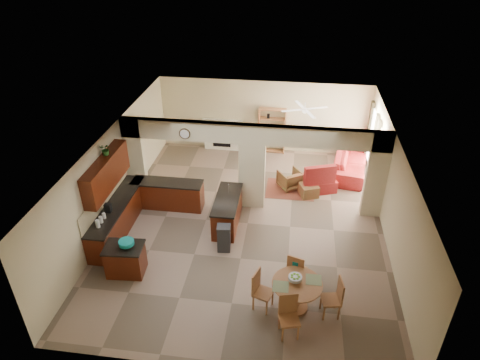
# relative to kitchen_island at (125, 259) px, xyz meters

# --- Properties ---
(floor) EXTENTS (10.00, 10.00, 0.00)m
(floor) POSITION_rel_kitchen_island_xyz_m (2.85, 2.50, -0.42)
(floor) COLOR #886F5E
(floor) RESTS_ON ground
(ceiling) EXTENTS (10.00, 10.00, 0.00)m
(ceiling) POSITION_rel_kitchen_island_xyz_m (2.85, 2.50, 2.38)
(ceiling) COLOR white
(ceiling) RESTS_ON wall_back
(wall_back) EXTENTS (8.00, 0.00, 8.00)m
(wall_back) POSITION_rel_kitchen_island_xyz_m (2.85, 7.50, 0.98)
(wall_back) COLOR beige
(wall_back) RESTS_ON floor
(wall_front) EXTENTS (8.00, 0.00, 8.00)m
(wall_front) POSITION_rel_kitchen_island_xyz_m (2.85, -2.50, 0.98)
(wall_front) COLOR beige
(wall_front) RESTS_ON floor
(wall_left) EXTENTS (0.00, 10.00, 10.00)m
(wall_left) POSITION_rel_kitchen_island_xyz_m (-1.15, 2.50, 0.98)
(wall_left) COLOR beige
(wall_left) RESTS_ON floor
(wall_right) EXTENTS (0.00, 10.00, 10.00)m
(wall_right) POSITION_rel_kitchen_island_xyz_m (6.85, 2.50, 0.98)
(wall_right) COLOR beige
(wall_right) RESTS_ON floor
(partition_left_pier) EXTENTS (0.60, 0.25, 2.80)m
(partition_left_pier) POSITION_rel_kitchen_island_xyz_m (-0.85, 3.50, 0.98)
(partition_left_pier) COLOR beige
(partition_left_pier) RESTS_ON floor
(partition_center_pier) EXTENTS (0.80, 0.25, 2.20)m
(partition_center_pier) POSITION_rel_kitchen_island_xyz_m (2.85, 3.50, 0.68)
(partition_center_pier) COLOR beige
(partition_center_pier) RESTS_ON floor
(partition_right_pier) EXTENTS (0.60, 0.25, 2.80)m
(partition_right_pier) POSITION_rel_kitchen_island_xyz_m (6.55, 3.50, 0.98)
(partition_right_pier) COLOR beige
(partition_right_pier) RESTS_ON floor
(partition_header) EXTENTS (8.00, 0.25, 0.60)m
(partition_header) POSITION_rel_kitchen_island_xyz_m (2.85, 3.50, 2.08)
(partition_header) COLOR beige
(partition_header) RESTS_ON partition_center_pier
(kitchen_counter) EXTENTS (2.52, 3.29, 1.48)m
(kitchen_counter) POSITION_rel_kitchen_island_xyz_m (-0.41, 2.25, 0.04)
(kitchen_counter) COLOR #3D1307
(kitchen_counter) RESTS_ON floor
(upper_cabinets) EXTENTS (0.35, 2.40, 0.90)m
(upper_cabinets) POSITION_rel_kitchen_island_xyz_m (-0.97, 1.70, 1.50)
(upper_cabinets) COLOR #3D1307
(upper_cabinets) RESTS_ON wall_left
(peninsula) EXTENTS (0.70, 1.85, 0.91)m
(peninsula) POSITION_rel_kitchen_island_xyz_m (2.25, 2.39, 0.03)
(peninsula) COLOR #3D1307
(peninsula) RESTS_ON floor
(wall_clock) EXTENTS (0.34, 0.03, 0.34)m
(wall_clock) POSITION_rel_kitchen_island_xyz_m (0.85, 3.35, 2.03)
(wall_clock) COLOR #483218
(wall_clock) RESTS_ON partition_header
(rug) EXTENTS (1.60, 1.30, 0.01)m
(rug) POSITION_rel_kitchen_island_xyz_m (4.05, 4.60, -0.42)
(rug) COLOR brown
(rug) RESTS_ON floor
(fireplace) EXTENTS (1.60, 0.35, 1.20)m
(fireplace) POSITION_rel_kitchen_island_xyz_m (1.25, 7.33, 0.19)
(fireplace) COLOR white
(fireplace) RESTS_ON floor
(shelving_unit) EXTENTS (1.00, 0.32, 1.80)m
(shelving_unit) POSITION_rel_kitchen_island_xyz_m (3.20, 7.32, 0.48)
(shelving_unit) COLOR #A16737
(shelving_unit) RESTS_ON floor
(window_a) EXTENTS (0.02, 0.90, 1.90)m
(window_a) POSITION_rel_kitchen_island_xyz_m (6.82, 4.80, 0.78)
(window_a) COLOR white
(window_a) RESTS_ON wall_right
(window_b) EXTENTS (0.02, 0.90, 1.90)m
(window_b) POSITION_rel_kitchen_island_xyz_m (6.82, 6.50, 0.78)
(window_b) COLOR white
(window_b) RESTS_ON wall_right
(glazed_door) EXTENTS (0.02, 0.70, 2.10)m
(glazed_door) POSITION_rel_kitchen_island_xyz_m (6.82, 5.65, 0.63)
(glazed_door) COLOR white
(glazed_door) RESTS_ON wall_right
(drape_a_left) EXTENTS (0.10, 0.28, 2.30)m
(drape_a_left) POSITION_rel_kitchen_island_xyz_m (6.78, 4.20, 0.78)
(drape_a_left) COLOR #3A1C17
(drape_a_left) RESTS_ON wall_right
(drape_a_right) EXTENTS (0.10, 0.28, 2.30)m
(drape_a_right) POSITION_rel_kitchen_island_xyz_m (6.78, 5.40, 0.78)
(drape_a_right) COLOR #3A1C17
(drape_a_right) RESTS_ON wall_right
(drape_b_left) EXTENTS (0.10, 0.28, 2.30)m
(drape_b_left) POSITION_rel_kitchen_island_xyz_m (6.78, 5.90, 0.78)
(drape_b_left) COLOR #3A1C17
(drape_b_left) RESTS_ON wall_right
(drape_b_right) EXTENTS (0.10, 0.28, 2.30)m
(drape_b_right) POSITION_rel_kitchen_island_xyz_m (6.78, 7.10, 0.78)
(drape_b_right) COLOR #3A1C17
(drape_b_right) RESTS_ON wall_right
(ceiling_fan) EXTENTS (1.00, 1.00, 0.10)m
(ceiling_fan) POSITION_rel_kitchen_island_xyz_m (4.35, 5.50, 2.14)
(ceiling_fan) COLOR white
(ceiling_fan) RESTS_ON ceiling
(kitchen_island) EXTENTS (1.02, 0.76, 0.84)m
(kitchen_island) POSITION_rel_kitchen_island_xyz_m (0.00, 0.00, 0.00)
(kitchen_island) COLOR #3D1307
(kitchen_island) RESTS_ON floor
(teal_bowl) EXTENTS (0.39, 0.39, 0.18)m
(teal_bowl) POSITION_rel_kitchen_island_xyz_m (0.10, 0.02, 0.51)
(teal_bowl) COLOR #138885
(teal_bowl) RESTS_ON kitchen_island
(trash_can) EXTENTS (0.38, 0.33, 0.74)m
(trash_can) POSITION_rel_kitchen_island_xyz_m (2.34, 1.21, -0.05)
(trash_can) COLOR #2A2A2C
(trash_can) RESTS_ON floor
(dining_table) EXTENTS (1.16, 1.16, 0.79)m
(dining_table) POSITION_rel_kitchen_island_xyz_m (4.35, -0.63, 0.10)
(dining_table) COLOR #A16737
(dining_table) RESTS_ON floor
(fruit_bowl) EXTENTS (0.31, 0.31, 0.17)m
(fruit_bowl) POSITION_rel_kitchen_island_xyz_m (4.29, -0.57, 0.45)
(fruit_bowl) COLOR #64B226
(fruit_bowl) RESTS_ON dining_table
(sofa) EXTENTS (2.86, 1.49, 0.79)m
(sofa) POSITION_rel_kitchen_island_xyz_m (6.15, 6.14, -0.03)
(sofa) COLOR maroon
(sofa) RESTS_ON floor
(chaise) EXTENTS (1.28, 1.16, 0.42)m
(chaise) POSITION_rel_kitchen_island_xyz_m (4.98, 4.77, -0.21)
(chaise) COLOR maroon
(chaise) RESTS_ON floor
(armchair) EXTENTS (0.95, 0.96, 0.64)m
(armchair) POSITION_rel_kitchen_island_xyz_m (4.02, 4.73, -0.11)
(armchair) COLOR maroon
(armchair) RESTS_ON floor
(ottoman) EXTENTS (0.71, 0.71, 0.40)m
(ottoman) POSITION_rel_kitchen_island_xyz_m (4.66, 4.31, -0.22)
(ottoman) COLOR maroon
(ottoman) RESTS_ON floor
(plant) EXTENTS (0.36, 0.34, 0.34)m
(plant) POSITION_rel_kitchen_island_xyz_m (-0.97, 1.91, 2.11)
(plant) COLOR #174A13
(plant) RESTS_ON upper_cabinets
(chair_north) EXTENTS (0.53, 0.53, 1.02)m
(chair_north) POSITION_rel_kitchen_island_xyz_m (4.32, 0.07, 0.13)
(chair_north) COLOR #A16737
(chair_north) RESTS_ON floor
(chair_east) EXTENTS (0.49, 0.49, 1.02)m
(chair_east) POSITION_rel_kitchen_island_xyz_m (5.21, -0.70, 0.13)
(chair_east) COLOR #A16737
(chair_east) RESTS_ON floor
(chair_south) EXTENTS (0.51, 0.51, 1.02)m
(chair_south) POSITION_rel_kitchen_island_xyz_m (4.19, -1.32, 0.13)
(chair_south) COLOR #A16737
(chair_south) RESTS_ON floor
(chair_west) EXTENTS (0.54, 0.54, 1.02)m
(chair_west) POSITION_rel_kitchen_island_xyz_m (3.51, -0.68, 0.13)
(chair_west) COLOR #A16737
(chair_west) RESTS_ON floor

